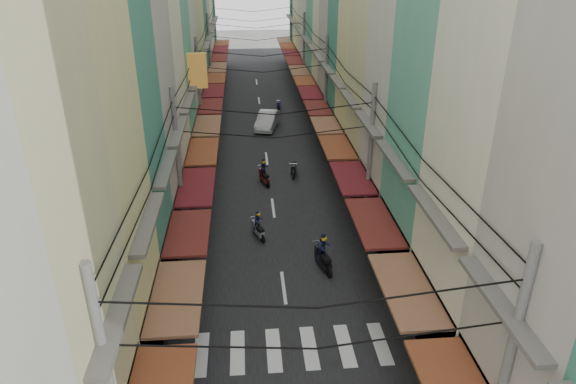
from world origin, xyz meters
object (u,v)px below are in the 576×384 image
white_car (267,128)px  traffic_sign (405,271)px  bicycle (405,238)px  market_umbrella (470,278)px

white_car → traffic_sign: traffic_sign is taller
bicycle → white_car: bearing=16.4°
market_umbrella → traffic_sign: (-2.38, 0.83, -0.09)m
white_car → traffic_sign: size_ratio=1.66×
market_umbrella → traffic_sign: bearing=160.8°
traffic_sign → bicycle: bearing=71.3°
bicycle → traffic_sign: 6.92m
bicycle → traffic_sign: size_ratio=0.54×
traffic_sign → white_car: bearing=99.8°
bicycle → market_umbrella: (0.28, -7.04, 2.31)m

